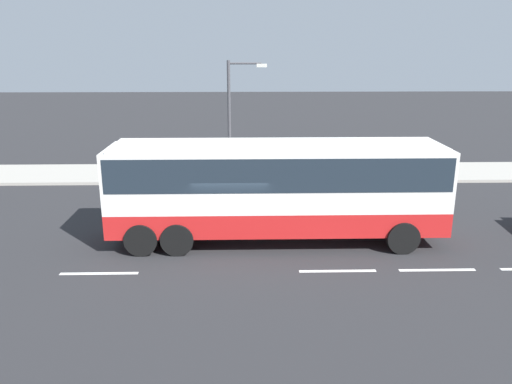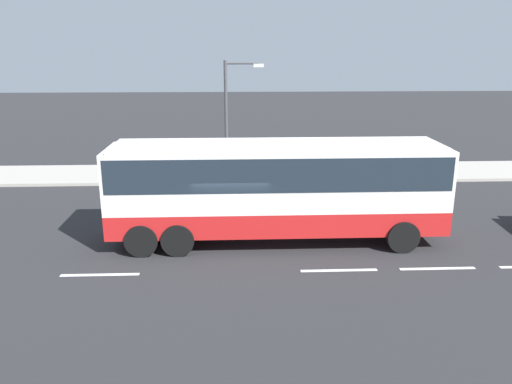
% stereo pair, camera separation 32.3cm
% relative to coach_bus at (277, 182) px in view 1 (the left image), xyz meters
% --- Properties ---
extents(ground_plane, '(120.00, 120.00, 0.00)m').
position_rel_coach_bus_xyz_m(ground_plane, '(-1.61, -0.25, -2.20)').
color(ground_plane, '#28282B').
extents(sidewalk_curb, '(80.00, 4.00, 0.15)m').
position_rel_coach_bus_xyz_m(sidewalk_curb, '(-1.61, 9.71, -2.12)').
color(sidewalk_curb, '#A8A399').
rests_on(sidewalk_curb, ground_plane).
extents(lane_centreline, '(39.23, 0.16, 0.01)m').
position_rel_coach_bus_xyz_m(lane_centreline, '(0.16, -2.54, -2.19)').
color(lane_centreline, white).
rests_on(lane_centreline, ground_plane).
extents(coach_bus, '(11.57, 2.66, 3.55)m').
position_rel_coach_bus_xyz_m(coach_bus, '(0.00, 0.00, 0.00)').
color(coach_bus, red).
rests_on(coach_bus, ground_plane).
extents(pedestrian_near_curb, '(0.32, 0.32, 1.73)m').
position_rel_coach_bus_xyz_m(pedestrian_near_curb, '(8.36, 9.75, -1.04)').
color(pedestrian_near_curb, '#38334C').
rests_on(pedestrian_near_curb, sidewalk_curb).
extents(pedestrian_at_crossing, '(0.32, 0.32, 1.79)m').
position_rel_coach_bus_xyz_m(pedestrian_at_crossing, '(-0.53, 10.20, -1.01)').
color(pedestrian_at_crossing, '#38334C').
rests_on(pedestrian_at_crossing, sidewalk_curb).
extents(street_lamp, '(1.94, 0.24, 5.91)m').
position_rel_coach_bus_xyz_m(street_lamp, '(-1.63, 8.19, 1.42)').
color(street_lamp, '#47474C').
rests_on(street_lamp, sidewalk_curb).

